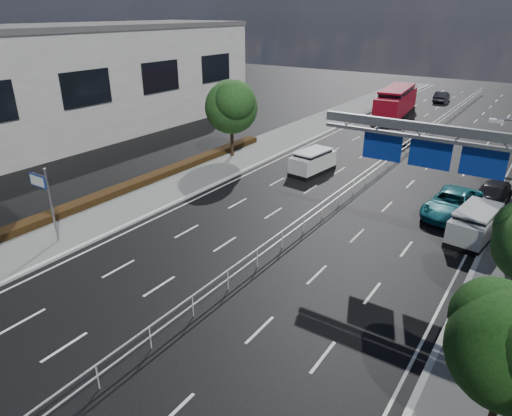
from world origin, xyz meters
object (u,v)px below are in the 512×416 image
Objects in this scene: near_car_silver at (393,138)px; silver_minivan at (476,224)px; white_minivan at (313,162)px; red_bus at (396,102)px; pedestrian_a at (511,258)px; overhead_gantry at (446,151)px; near_car_dark at (442,97)px; parked_car_teal at (452,203)px; toilet_sign at (44,191)px; parked_car_dark at (492,195)px.

silver_minivan is at bearing 126.53° from near_car_silver.
silver_minivan is at bearing -14.87° from white_minivan.
red_bus is 7.33× the size of pedestrian_a.
near_car_silver is at bearing 113.87° from overhead_gantry.
near_car_dark is 40.34m from parked_car_teal.
parked_car_teal is at bearing -70.93° from red_bus.
toilet_sign is 30.54m from near_car_silver.
near_car_silver is at bearing -78.65° from red_bus.
near_car_dark is (-1.86, 26.04, -0.14)m from near_car_silver.
near_car_dark is at bearing -81.77° from near_car_silver.
red_bus is (5.22, 41.97, -1.15)m from toilet_sign.
pedestrian_a is (3.92, -5.90, 0.18)m from parked_car_teal.
pedestrian_a reaches higher than parked_car_teal.
white_minivan is (6.54, 18.35, -2.06)m from toilet_sign.
white_minivan is 0.79× the size of parked_car_teal.
near_car_silver is at bearing 126.84° from parked_car_teal.
red_bus is 2.36× the size of near_car_silver.
near_car_dark is 0.90× the size of parked_car_dark.
toilet_sign is at bearing -138.46° from silver_minivan.
near_car_silver is 0.90× the size of parked_car_teal.
white_minivan reaches higher than parked_car_dark.
near_car_dark is 37.94m from parked_car_dark.
parked_car_dark is (0.00, 5.67, -0.20)m from silver_minivan.
near_car_silver reaches higher than near_car_dark.
overhead_gantry is 14.68m from white_minivan.
toilet_sign is at bearing -103.22° from red_bus.
red_bus is 2.56× the size of silver_minivan.
near_car_dark is (2.22, 13.08, -1.09)m from red_bus.
overhead_gantry reaches higher than toilet_sign.
near_car_silver is at bearing 82.12° from white_minivan.
toilet_sign reaches higher than near_car_dark.
near_car_silver is at bearing 137.75° from parked_car_dark.
red_bus reaches higher than white_minivan.
parked_car_teal reaches higher than parked_car_dark.
toilet_sign is 0.90× the size of parked_car_dark.
toilet_sign is 42.31m from red_bus.
overhead_gantry is 1.86× the size of parked_car_teal.
red_bus is 28.75m from parked_car_teal.
toilet_sign is 2.70× the size of pedestrian_a.
silver_minivan is (14.03, -28.64, -0.90)m from red_bus.
red_bus is 26.94m from parked_car_dark.
silver_minivan is at bearing 34.70° from toilet_sign.
pedestrian_a is at bearing 25.26° from toilet_sign.
overhead_gantry is 0.87× the size of red_bus.
near_car_dark is at bearing 109.19° from parked_car_teal.
red_bus is 35.76m from pedestrian_a.
near_car_dark is at bearing 102.83° from overhead_gantry.
near_car_dark reaches higher than parked_car_dark.
near_car_silver is (-8.39, 18.96, -4.76)m from overhead_gantry.
overhead_gantry is at bearing 100.56° from near_car_dark.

